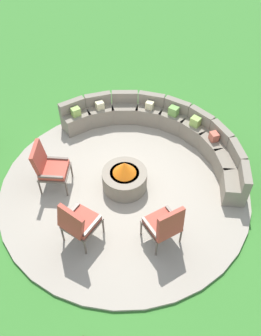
# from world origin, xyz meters

# --- Properties ---
(ground_plane) EXTENTS (24.00, 24.00, 0.00)m
(ground_plane) POSITION_xyz_m (0.00, 0.00, 0.00)
(ground_plane) COLOR #387A2D
(patio_circle) EXTENTS (5.20, 5.20, 0.06)m
(patio_circle) POSITION_xyz_m (0.00, 0.00, 0.03)
(patio_circle) COLOR #9E9384
(patio_circle) RESTS_ON ground_plane
(fire_pit) EXTENTS (0.92, 0.92, 0.71)m
(fire_pit) POSITION_xyz_m (0.00, 0.00, 0.33)
(fire_pit) COLOR gray
(fire_pit) RESTS_ON patio_circle
(curved_stone_bench) EXTENTS (4.64, 2.07, 0.73)m
(curved_stone_bench) POSITION_xyz_m (-0.17, 1.69, 0.36)
(curved_stone_bench) COLOR gray
(curved_stone_bench) RESTS_ON patio_circle
(lounge_chair_front_left) EXTENTS (0.80, 0.81, 1.09)m
(lounge_chair_front_left) POSITION_xyz_m (-1.23, -0.88, 0.62)
(lounge_chair_front_left) COLOR brown
(lounge_chair_front_left) RESTS_ON patio_circle
(lounge_chair_front_right) EXTENTS (0.63, 0.63, 1.11)m
(lounge_chair_front_right) POSITION_xyz_m (0.14, -1.51, 0.62)
(lounge_chair_front_right) COLOR brown
(lounge_chair_front_right) RESTS_ON patio_circle
(lounge_chair_back_left) EXTENTS (0.73, 0.73, 1.02)m
(lounge_chair_back_left) POSITION_xyz_m (1.37, -0.62, 0.60)
(lounge_chair_back_left) COLOR brown
(lounge_chair_back_left) RESTS_ON patio_circle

